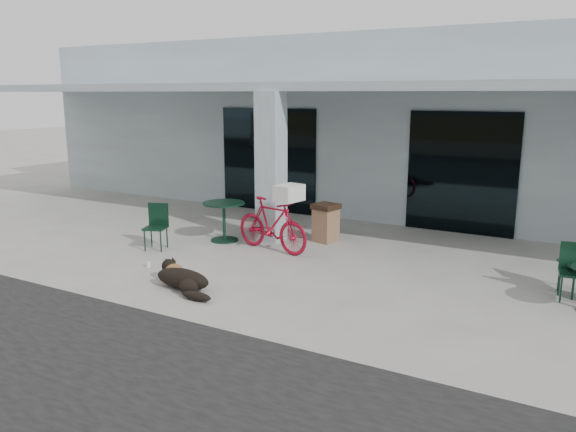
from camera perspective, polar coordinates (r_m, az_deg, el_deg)
The scene contains 14 objects.
ground at distance 9.38m, azimuth -1.04°, elevation -6.82°, with size 80.00×80.00×0.00m, color #AAA8A0.
building at distance 16.77m, azimuth 13.95°, elevation 9.18°, with size 22.00×7.00×4.50m, color silver.
storefront_glass_left at distance 14.87m, azimuth -2.03°, elevation 5.68°, with size 2.80×0.06×2.70m, color black.
storefront_glass_right at distance 13.01m, azimuth 17.19°, elevation 4.18°, with size 2.40×0.06×2.70m, color black.
column at distance 11.70m, azimuth -1.73°, elevation 4.90°, with size 0.50×0.50×3.12m, color silver.
overhang at distance 12.10m, azimuth 7.76°, elevation 12.88°, with size 22.00×2.80×0.18m, color silver.
bicycle at distance 11.11m, azimuth -1.66°, elevation -0.88°, with size 0.50×1.78×1.07m, color #A20D26.
laundry_basket at distance 10.69m, azimuth 0.11°, elevation 2.36°, with size 0.53×0.39×0.31m, color white.
dog at distance 9.19m, azimuth -10.66°, elevation -6.17°, with size 1.16×0.39×0.39m, color black, non-canonical shape.
cup_near_dog at distance 10.50m, azimuth -14.01°, elevation -4.80°, with size 0.08×0.08×0.10m, color white.
cafe_table_near at distance 11.96m, azimuth -6.51°, elevation -0.58°, with size 0.89×0.89×0.83m, color #133825, non-canonical shape.
cafe_chair_near at distance 11.52m, azimuth -13.32°, elevation -1.12°, with size 0.41×0.45×0.92m, color #133825, non-canonical shape.
cafe_chair_far_a at distance 9.52m, azimuth 26.99°, elevation -5.18°, with size 0.39×0.43×0.87m, color #133825, non-canonical shape.
trash_receptacle at distance 11.85m, azimuth 3.85°, elevation -0.69°, with size 0.48×0.48×0.81m, color #896347, non-canonical shape.
Camera 1 is at (4.48, -7.64, 3.08)m, focal length 35.00 mm.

